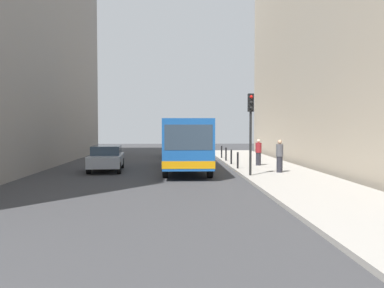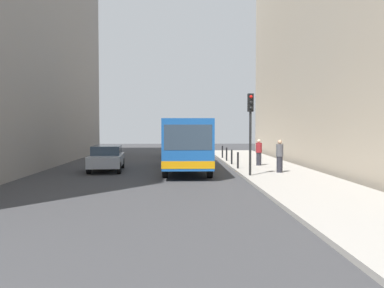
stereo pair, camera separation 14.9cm
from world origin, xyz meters
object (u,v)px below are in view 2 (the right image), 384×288
object	(u,v)px
car_behind_bus	(177,148)
pedestrian_mid_sidewalk	(259,152)
bollard_near	(238,160)
car_beside_bus	(107,158)
bollard_mid	(232,157)
bollard_far	(227,154)
bus	(186,141)
bollard_farthest	(222,152)
traffic_light	(250,119)
pedestrian_near_signal	(280,156)

from	to	relation	value
car_behind_bus	pedestrian_mid_sidewalk	size ratio (longest dim) A/B	2.66
car_behind_bus	bollard_near	distance (m)	12.19
car_beside_bus	car_behind_bus	bearing A→B (deg)	-113.92
bollard_mid	bollard_far	bearing A→B (deg)	90.00
car_beside_bus	bus	bearing A→B (deg)	-177.41
bus	bollard_farthest	bearing A→B (deg)	-112.14
traffic_light	pedestrian_near_signal	size ratio (longest dim) A/B	2.34
bus	bollard_mid	distance (m)	3.70
bollard_mid	car_beside_bus	bearing A→B (deg)	-162.96
bollard_near	bollard_mid	world-z (taller)	same
traffic_light	bollard_mid	distance (m)	6.62
bollard_mid	bus	bearing A→B (deg)	-148.80
bus	pedestrian_near_signal	world-z (taller)	bus
car_beside_bus	pedestrian_near_signal	xyz separation A→B (m)	(9.62, -2.54, 0.24)
car_beside_bus	pedestrian_near_signal	distance (m)	9.95
car_beside_bus	pedestrian_near_signal	size ratio (longest dim) A/B	2.58
bollard_mid	bollard_farthest	distance (m)	5.44
car_behind_bus	traffic_light	xyz separation A→B (m)	(3.69, -15.10, 2.22)
traffic_light	pedestrian_mid_sidewalk	size ratio (longest dim) A/B	2.48
bus	car_behind_bus	distance (m)	10.81
traffic_light	bollard_farthest	xyz separation A→B (m)	(-0.10, 11.62, -2.38)
bollard_mid	bollard_far	distance (m)	2.72
car_beside_bus	bollard_far	distance (m)	9.23
car_beside_bus	pedestrian_mid_sidewalk	xyz separation A→B (m)	(9.31, 1.49, 0.19)
bollard_near	pedestrian_mid_sidewalk	xyz separation A→B (m)	(1.61, 1.85, 0.35)
car_beside_bus	pedestrian_mid_sidewalk	distance (m)	9.43
bus	bollard_near	distance (m)	3.34
bollard_mid	pedestrian_mid_sidewalk	bearing A→B (deg)	-28.44
pedestrian_near_signal	pedestrian_mid_sidewalk	bearing A→B (deg)	-35.96
bollard_far	bollard_farthest	size ratio (longest dim) A/B	1.00
bus	traffic_light	xyz separation A→B (m)	(3.12, -4.35, 1.28)
bollard_far	car_beside_bus	bearing A→B (deg)	-146.59
car_behind_bus	bollard_far	distance (m)	7.17
car_behind_bus	bollard_farthest	distance (m)	5.01
traffic_light	pedestrian_mid_sidewalk	bearing A→B (deg)	74.15
bus	car_behind_bus	world-z (taller)	bus
bollard_near	traffic_light	bearing A→B (deg)	-88.34
bus	bollard_far	size ratio (longest dim) A/B	11.62
bollard_mid	traffic_light	bearing A→B (deg)	-89.07
bollard_far	pedestrian_mid_sidewalk	distance (m)	3.95
bollard_far	pedestrian_mid_sidewalk	size ratio (longest dim) A/B	0.57
car_beside_bus	bollard_near	xyz separation A→B (m)	(7.70, -0.36, -0.16)
traffic_light	bollard_near	distance (m)	4.20
pedestrian_near_signal	car_beside_bus	bearing A→B (deg)	34.89
traffic_light	bollard_farthest	world-z (taller)	traffic_light
car_behind_bus	bollard_near	xyz separation A→B (m)	(3.59, -11.65, -0.16)
bus	car_beside_bus	xyz separation A→B (m)	(-4.69, -0.53, -0.94)
bollard_near	bollard_far	bearing A→B (deg)	90.00
bollard_near	pedestrian_near_signal	distance (m)	2.93
car_beside_bus	bollard_far	size ratio (longest dim) A/B	4.75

